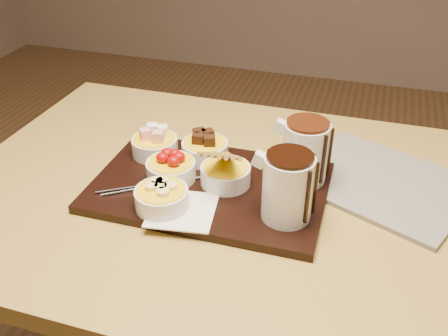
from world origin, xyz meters
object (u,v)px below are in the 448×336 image
(bowl_strawberries, at_px, (171,170))
(pitcher_dark_chocolate, at_px, (288,188))
(pitcher_milk_chocolate, at_px, (305,153))
(dining_table, at_px, (245,230))
(serving_board, at_px, (210,187))
(newspaper, at_px, (380,182))

(bowl_strawberries, height_order, pitcher_dark_chocolate, pitcher_dark_chocolate)
(bowl_strawberries, xyz_separation_m, pitcher_milk_chocolate, (0.25, 0.08, 0.04))
(dining_table, relative_size, serving_board, 2.61)
(dining_table, height_order, bowl_strawberries, bowl_strawberries)
(dining_table, xyz_separation_m, serving_board, (-0.07, -0.02, 0.11))
(serving_board, height_order, bowl_strawberries, bowl_strawberries)
(serving_board, xyz_separation_m, pitcher_dark_chocolate, (0.17, -0.06, 0.07))
(dining_table, relative_size, bowl_strawberries, 12.00)
(pitcher_milk_chocolate, bearing_deg, serving_board, -158.20)
(bowl_strawberries, bearing_deg, pitcher_dark_chocolate, -12.22)
(pitcher_dark_chocolate, height_order, newspaper, pitcher_dark_chocolate)
(dining_table, height_order, pitcher_dark_chocolate, pitcher_dark_chocolate)
(serving_board, height_order, pitcher_dark_chocolate, pitcher_dark_chocolate)
(newspaper, bearing_deg, pitcher_milk_chocolate, -136.15)
(serving_board, relative_size, pitcher_dark_chocolate, 3.73)
(pitcher_milk_chocolate, distance_m, newspaper, 0.18)
(pitcher_dark_chocolate, xyz_separation_m, pitcher_milk_chocolate, (0.01, 0.13, 0.00))
(dining_table, bearing_deg, bowl_strawberries, -170.73)
(serving_board, xyz_separation_m, pitcher_milk_chocolate, (0.17, 0.07, 0.07))
(pitcher_dark_chocolate, bearing_deg, dining_table, 140.20)
(dining_table, xyz_separation_m, pitcher_milk_chocolate, (0.10, 0.05, 0.18))
(pitcher_milk_chocolate, bearing_deg, newspaper, 19.86)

